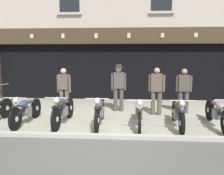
# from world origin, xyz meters

# --- Properties ---
(ground) EXTENTS (23.79, 22.00, 0.18)m
(ground) POSITION_xyz_m (0.00, -0.98, -0.04)
(ground) COLOR #9B9886
(shop_facade) EXTENTS (12.09, 4.42, 6.12)m
(shop_facade) POSITION_xyz_m (0.00, 7.02, 1.68)
(shop_facade) COLOR black
(shop_facade) RESTS_ON ground
(motorcycle_left) EXTENTS (0.62, 1.99, 0.92)m
(motorcycle_left) POSITION_xyz_m (-2.34, 1.16, 0.42)
(motorcycle_left) COLOR black
(motorcycle_left) RESTS_ON ground
(motorcycle_center_left) EXTENTS (0.62, 2.06, 0.93)m
(motorcycle_center_left) POSITION_xyz_m (-1.21, 1.20, 0.43)
(motorcycle_center_left) COLOR black
(motorcycle_center_left) RESTS_ON ground
(motorcycle_center) EXTENTS (0.62, 2.08, 0.93)m
(motorcycle_center) POSITION_xyz_m (-0.11, 1.15, 0.43)
(motorcycle_center) COLOR black
(motorcycle_center) RESTS_ON ground
(motorcycle_center_right) EXTENTS (0.62, 2.02, 0.90)m
(motorcycle_center_right) POSITION_xyz_m (1.04, 1.17, 0.41)
(motorcycle_center_right) COLOR black
(motorcycle_center_right) RESTS_ON ground
(motorcycle_right) EXTENTS (0.62, 2.01, 0.92)m
(motorcycle_right) POSITION_xyz_m (2.15, 1.10, 0.42)
(motorcycle_right) COLOR black
(motorcycle_right) RESTS_ON ground
(motorcycle_far_right) EXTENTS (0.62, 2.10, 0.93)m
(motorcycle_far_right) POSITION_xyz_m (3.28, 1.19, 0.44)
(motorcycle_far_right) COLOR black
(motorcycle_far_right) RESTS_ON ground
(salesman_left) EXTENTS (0.56, 0.27, 1.58)m
(salesman_left) POSITION_xyz_m (-1.72, 3.08, 0.87)
(salesman_left) COLOR brown
(salesman_left) RESTS_ON ground
(shopkeeper_center) EXTENTS (0.55, 0.37, 1.75)m
(shopkeeper_center) POSITION_xyz_m (0.38, 2.96, 0.98)
(shopkeeper_center) COLOR #47423D
(shopkeeper_center) RESTS_ON ground
(salesman_right) EXTENTS (0.55, 0.28, 1.64)m
(salesman_right) POSITION_xyz_m (1.71, 2.48, 0.91)
(salesman_right) COLOR brown
(salesman_right) RESTS_ON ground
(assistant_far_right) EXTENTS (0.56, 0.27, 1.59)m
(assistant_far_right) POSITION_xyz_m (2.72, 2.85, 0.88)
(assistant_far_right) COLOR #47423D
(assistant_far_right) RESTS_ON ground
(advert_board_near) EXTENTS (0.75, 0.03, 0.89)m
(advert_board_near) POSITION_xyz_m (-2.73, 5.40, 1.74)
(advert_board_near) COLOR silver
(advert_board_far) EXTENTS (0.79, 0.03, 1.06)m
(advert_board_far) POSITION_xyz_m (-3.70, 5.40, 1.72)
(advert_board_far) COLOR beige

